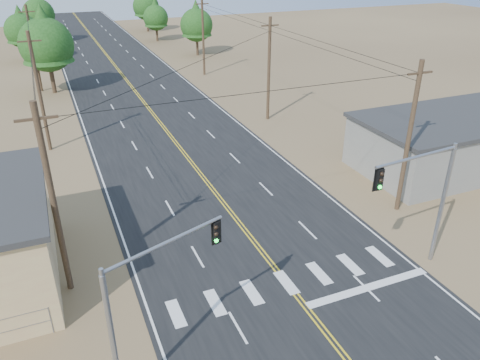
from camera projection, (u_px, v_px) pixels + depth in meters
road at (174, 140)px, 42.73m from camera, size 15.00×200.00×0.02m
building_right at (453, 142)px, 36.87m from camera, size 15.00×8.00×4.00m
utility_pole_left_near at (53, 201)px, 21.97m from camera, size 1.80×0.30×10.00m
utility_pole_left_mid at (39, 92)px, 38.45m from camera, size 1.80×0.30×10.00m
utility_pole_left_far at (34, 48)px, 54.94m from camera, size 1.80×0.30×10.00m
utility_pole_right_near at (409, 138)px, 29.24m from camera, size 1.80×0.30×10.00m
utility_pole_right_mid at (269, 69)px, 45.72m from camera, size 1.80×0.30×10.00m
utility_pole_right_far at (203, 36)px, 62.21m from camera, size 1.80×0.30×10.00m
signal_mast_left at (146, 298)px, 17.06m from camera, size 4.99×2.00×6.46m
signal_mast_right at (426, 191)px, 23.72m from camera, size 5.33×0.85×7.05m
tree_left_near at (45, 39)px, 53.77m from camera, size 6.15×6.15×10.26m
tree_left_mid at (21, 27)px, 69.42m from camera, size 4.99×4.99×8.32m
tree_left_far at (38, 11)px, 82.82m from camera, size 5.47×5.47×9.11m
tree_right_near at (196, 22)px, 73.71m from camera, size 5.12×5.12×8.54m
tree_right_mid at (155, 15)px, 85.40m from camera, size 4.52×4.52×7.53m
tree_right_far at (146, 4)px, 94.95m from camera, size 5.28×5.28×8.79m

